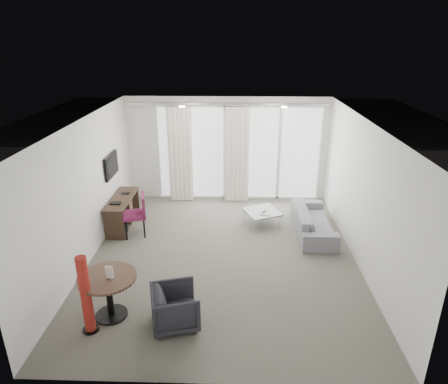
{
  "coord_description": "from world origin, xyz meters",
  "views": [
    {
      "loc": [
        0.23,
        -6.66,
        3.98
      ],
      "look_at": [
        0.0,
        0.6,
        1.1
      ],
      "focal_mm": 32.0,
      "sensor_mm": 36.0,
      "label": 1
    }
  ],
  "objects_px": {
    "tub_armchair": "(175,307)",
    "coffee_table": "(262,218)",
    "desk_chair": "(134,215)",
    "red_lamp": "(86,295)",
    "sofa": "(313,221)",
    "rattan_chair_b": "(278,161)",
    "rattan_chair_a": "(269,170)",
    "desk": "(123,212)",
    "round_table": "(109,296)"
  },
  "relations": [
    {
      "from": "rattan_chair_a",
      "to": "rattan_chair_b",
      "type": "xyz_separation_m",
      "value": [
        0.36,
        0.91,
        0.01
      ]
    },
    {
      "from": "coffee_table",
      "to": "rattan_chair_b",
      "type": "relative_size",
      "value": 0.95
    },
    {
      "from": "tub_armchair",
      "to": "rattan_chair_b",
      "type": "xyz_separation_m",
      "value": [
        2.15,
        7.05,
        0.07
      ]
    },
    {
      "from": "coffee_table",
      "to": "sofa",
      "type": "distance_m",
      "value": 1.14
    },
    {
      "from": "round_table",
      "to": "rattan_chair_a",
      "type": "bearing_deg",
      "value": 64.87
    },
    {
      "from": "desk_chair",
      "to": "coffee_table",
      "type": "bearing_deg",
      "value": -1.9
    },
    {
      "from": "desk",
      "to": "sofa",
      "type": "bearing_deg",
      "value": -2.66
    },
    {
      "from": "desk_chair",
      "to": "rattan_chair_a",
      "type": "relative_size",
      "value": 1.24
    },
    {
      "from": "tub_armchair",
      "to": "sofa",
      "type": "height_order",
      "value": "tub_armchair"
    },
    {
      "from": "desk_chair",
      "to": "tub_armchair",
      "type": "relative_size",
      "value": 1.34
    },
    {
      "from": "red_lamp",
      "to": "rattan_chair_b",
      "type": "xyz_separation_m",
      "value": [
        3.37,
        7.21,
        -0.23
      ]
    },
    {
      "from": "desk_chair",
      "to": "sofa",
      "type": "bearing_deg",
      "value": -10.94
    },
    {
      "from": "desk_chair",
      "to": "coffee_table",
      "type": "height_order",
      "value": "desk_chair"
    },
    {
      "from": "round_table",
      "to": "red_lamp",
      "type": "distance_m",
      "value": 0.46
    },
    {
      "from": "sofa",
      "to": "desk_chair",
      "type": "bearing_deg",
      "value": 93.43
    },
    {
      "from": "desk",
      "to": "coffee_table",
      "type": "xyz_separation_m",
      "value": [
        3.08,
        0.18,
        -0.17
      ]
    },
    {
      "from": "desk",
      "to": "red_lamp",
      "type": "distance_m",
      "value": 3.4
    },
    {
      "from": "coffee_table",
      "to": "rattan_chair_a",
      "type": "distance_m",
      "value": 2.78
    },
    {
      "from": "desk",
      "to": "rattan_chair_b",
      "type": "relative_size",
      "value": 1.9
    },
    {
      "from": "red_lamp",
      "to": "tub_armchair",
      "type": "xyz_separation_m",
      "value": [
        1.21,
        0.16,
        -0.3
      ]
    },
    {
      "from": "red_lamp",
      "to": "desk",
      "type": "bearing_deg",
      "value": 97.12
    },
    {
      "from": "red_lamp",
      "to": "tub_armchair",
      "type": "relative_size",
      "value": 1.8
    },
    {
      "from": "desk_chair",
      "to": "sofa",
      "type": "relative_size",
      "value": 0.48
    },
    {
      "from": "sofa",
      "to": "rattan_chair_b",
      "type": "bearing_deg",
      "value": 5.18
    },
    {
      "from": "sofa",
      "to": "round_table",
      "type": "bearing_deg",
      "value": 128.88
    },
    {
      "from": "tub_armchair",
      "to": "coffee_table",
      "type": "relative_size",
      "value": 0.95
    },
    {
      "from": "red_lamp",
      "to": "rattan_chair_b",
      "type": "bearing_deg",
      "value": 64.96
    },
    {
      "from": "desk_chair",
      "to": "rattan_chair_b",
      "type": "bearing_deg",
      "value": 36.93
    },
    {
      "from": "sofa",
      "to": "red_lamp",
      "type": "bearing_deg",
      "value": 130.35
    },
    {
      "from": "round_table",
      "to": "tub_armchair",
      "type": "bearing_deg",
      "value": -9.62
    },
    {
      "from": "tub_armchair",
      "to": "sofa",
      "type": "bearing_deg",
      "value": -54.72
    },
    {
      "from": "rattan_chair_a",
      "to": "desk_chair",
      "type": "bearing_deg",
      "value": -152.17
    },
    {
      "from": "red_lamp",
      "to": "rattan_chair_b",
      "type": "relative_size",
      "value": 1.63
    },
    {
      "from": "red_lamp",
      "to": "tub_armchair",
      "type": "distance_m",
      "value": 1.26
    },
    {
      "from": "desk",
      "to": "coffee_table",
      "type": "distance_m",
      "value": 3.09
    },
    {
      "from": "round_table",
      "to": "rattan_chair_b",
      "type": "bearing_deg",
      "value": 65.32
    },
    {
      "from": "desk_chair",
      "to": "round_table",
      "type": "bearing_deg",
      "value": -98.81
    },
    {
      "from": "tub_armchair",
      "to": "coffee_table",
      "type": "xyz_separation_m",
      "value": [
        1.45,
        3.39,
        -0.15
      ]
    },
    {
      "from": "tub_armchair",
      "to": "rattan_chair_b",
      "type": "bearing_deg",
      "value": -31.82
    },
    {
      "from": "sofa",
      "to": "tub_armchair",
      "type": "bearing_deg",
      "value": 140.11
    },
    {
      "from": "desk_chair",
      "to": "red_lamp",
      "type": "xyz_separation_m",
      "value": [
        0.05,
        -2.94,
        0.15
      ]
    },
    {
      "from": "red_lamp",
      "to": "coffee_table",
      "type": "xyz_separation_m",
      "value": [
        2.66,
        3.54,
        -0.44
      ]
    },
    {
      "from": "tub_armchair",
      "to": "coffee_table",
      "type": "bearing_deg",
      "value": -37.98
    },
    {
      "from": "coffee_table",
      "to": "sofa",
      "type": "xyz_separation_m",
      "value": [
        1.07,
        -0.37,
        0.11
      ]
    },
    {
      "from": "round_table",
      "to": "coffee_table",
      "type": "bearing_deg",
      "value": 52.64
    },
    {
      "from": "tub_armchair",
      "to": "rattan_chair_a",
      "type": "distance_m",
      "value": 6.4
    },
    {
      "from": "red_lamp",
      "to": "rattan_chair_a",
      "type": "height_order",
      "value": "red_lamp"
    },
    {
      "from": "tub_armchair",
      "to": "rattan_chair_a",
      "type": "bearing_deg",
      "value": -31.11
    },
    {
      "from": "red_lamp",
      "to": "coffee_table",
      "type": "relative_size",
      "value": 1.71
    },
    {
      "from": "desk",
      "to": "tub_armchair",
      "type": "height_order",
      "value": "desk"
    }
  ]
}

